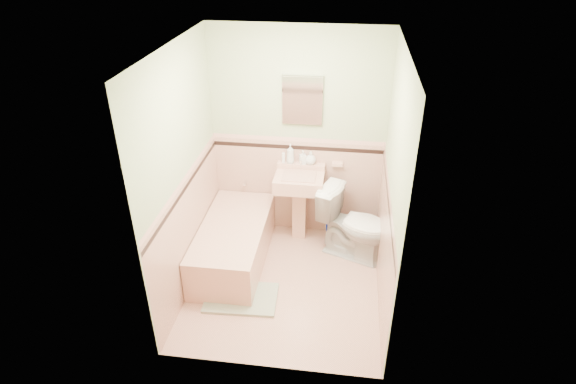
# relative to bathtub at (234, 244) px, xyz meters

# --- Properties ---
(floor) EXTENTS (2.20, 2.20, 0.00)m
(floor) POSITION_rel_bathtub_xyz_m (0.63, -0.33, -0.23)
(floor) COLOR #D8A28D
(floor) RESTS_ON ground
(ceiling) EXTENTS (2.20, 2.20, 0.00)m
(ceiling) POSITION_rel_bathtub_xyz_m (0.63, -0.33, 2.27)
(ceiling) COLOR white
(ceiling) RESTS_ON ground
(wall_back) EXTENTS (2.50, 0.00, 2.50)m
(wall_back) POSITION_rel_bathtub_xyz_m (0.63, 0.77, 1.02)
(wall_back) COLOR beige
(wall_back) RESTS_ON ground
(wall_front) EXTENTS (2.50, 0.00, 2.50)m
(wall_front) POSITION_rel_bathtub_xyz_m (0.63, -1.43, 1.02)
(wall_front) COLOR beige
(wall_front) RESTS_ON ground
(wall_left) EXTENTS (0.00, 2.50, 2.50)m
(wall_left) POSITION_rel_bathtub_xyz_m (-0.37, -0.33, 1.02)
(wall_left) COLOR beige
(wall_left) RESTS_ON ground
(wall_right) EXTENTS (0.00, 2.50, 2.50)m
(wall_right) POSITION_rel_bathtub_xyz_m (1.63, -0.33, 1.02)
(wall_right) COLOR beige
(wall_right) RESTS_ON ground
(wainscot_back) EXTENTS (2.00, 0.00, 2.00)m
(wainscot_back) POSITION_rel_bathtub_xyz_m (0.63, 0.76, 0.38)
(wainscot_back) COLOR #DAA792
(wainscot_back) RESTS_ON ground
(wainscot_front) EXTENTS (2.00, 0.00, 2.00)m
(wainscot_front) POSITION_rel_bathtub_xyz_m (0.63, -1.42, 0.38)
(wainscot_front) COLOR #DAA792
(wainscot_front) RESTS_ON ground
(wainscot_left) EXTENTS (0.00, 2.20, 2.20)m
(wainscot_left) POSITION_rel_bathtub_xyz_m (-0.36, -0.33, 0.38)
(wainscot_left) COLOR #DAA792
(wainscot_left) RESTS_ON ground
(wainscot_right) EXTENTS (0.00, 2.20, 2.20)m
(wainscot_right) POSITION_rel_bathtub_xyz_m (1.62, -0.33, 0.38)
(wainscot_right) COLOR #DAA792
(wainscot_right) RESTS_ON ground
(accent_back) EXTENTS (2.00, 0.00, 2.00)m
(accent_back) POSITION_rel_bathtub_xyz_m (0.63, 0.75, 0.90)
(accent_back) COLOR black
(accent_back) RESTS_ON ground
(accent_front) EXTENTS (2.00, 0.00, 2.00)m
(accent_front) POSITION_rel_bathtub_xyz_m (0.63, -1.41, 0.90)
(accent_front) COLOR black
(accent_front) RESTS_ON ground
(accent_left) EXTENTS (0.00, 2.20, 2.20)m
(accent_left) POSITION_rel_bathtub_xyz_m (-0.35, -0.33, 0.89)
(accent_left) COLOR black
(accent_left) RESTS_ON ground
(accent_right) EXTENTS (0.00, 2.20, 2.20)m
(accent_right) POSITION_rel_bathtub_xyz_m (1.61, -0.33, 0.89)
(accent_right) COLOR black
(accent_right) RESTS_ON ground
(cap_back) EXTENTS (2.00, 0.00, 2.00)m
(cap_back) POSITION_rel_bathtub_xyz_m (0.63, 0.75, 0.99)
(cap_back) COLOR #D8A192
(cap_back) RESTS_ON ground
(cap_front) EXTENTS (2.00, 0.00, 2.00)m
(cap_front) POSITION_rel_bathtub_xyz_m (0.63, -1.41, 0.99)
(cap_front) COLOR #D8A192
(cap_front) RESTS_ON ground
(cap_left) EXTENTS (0.00, 2.20, 2.20)m
(cap_left) POSITION_rel_bathtub_xyz_m (-0.35, -0.33, 1.00)
(cap_left) COLOR #D8A192
(cap_left) RESTS_ON ground
(cap_right) EXTENTS (0.00, 2.20, 2.20)m
(cap_right) POSITION_rel_bathtub_xyz_m (1.61, -0.33, 1.00)
(cap_right) COLOR #D8A192
(cap_right) RESTS_ON ground
(bathtub) EXTENTS (0.70, 1.50, 0.45)m
(bathtub) POSITION_rel_bathtub_xyz_m (0.00, 0.00, 0.00)
(bathtub) COLOR tan
(bathtub) RESTS_ON floor
(tub_faucet) EXTENTS (0.04, 0.12, 0.04)m
(tub_faucet) POSITION_rel_bathtub_xyz_m (0.00, 0.72, 0.41)
(tub_faucet) COLOR silver
(tub_faucet) RESTS_ON wall_back
(sink) EXTENTS (0.56, 0.48, 0.88)m
(sink) POSITION_rel_bathtub_xyz_m (0.68, 0.53, 0.21)
(sink) COLOR tan
(sink) RESTS_ON floor
(sink_faucet) EXTENTS (0.02, 0.02, 0.10)m
(sink_faucet) POSITION_rel_bathtub_xyz_m (0.68, 0.67, 0.72)
(sink_faucet) COLOR silver
(sink_faucet) RESTS_ON sink
(medicine_cabinet) EXTENTS (0.44, 0.04, 0.55)m
(medicine_cabinet) POSITION_rel_bathtub_xyz_m (0.68, 0.74, 1.47)
(medicine_cabinet) COLOR white
(medicine_cabinet) RESTS_ON wall_back
(soap_dish) EXTENTS (0.12, 0.07, 0.04)m
(soap_dish) POSITION_rel_bathtub_xyz_m (1.10, 0.73, 0.72)
(soap_dish) COLOR tan
(soap_dish) RESTS_ON wall_back
(soap_bottle_left) EXTENTS (0.10, 0.10, 0.23)m
(soap_bottle_left) POSITION_rel_bathtub_xyz_m (0.55, 0.71, 0.83)
(soap_bottle_left) COLOR #B2B2B2
(soap_bottle_left) RESTS_ON sink
(soap_bottle_mid) EXTENTS (0.09, 0.10, 0.16)m
(soap_bottle_mid) POSITION_rel_bathtub_xyz_m (0.70, 0.71, 0.80)
(soap_bottle_mid) COLOR #B2B2B2
(soap_bottle_mid) RESTS_ON sink
(soap_bottle_right) EXTENTS (0.16, 0.16, 0.16)m
(soap_bottle_right) POSITION_rel_bathtub_xyz_m (0.79, 0.71, 0.79)
(soap_bottle_right) COLOR #B2B2B2
(soap_bottle_right) RESTS_ON sink
(tube) EXTENTS (0.04, 0.04, 0.12)m
(tube) POSITION_rel_bathtub_xyz_m (0.47, 0.71, 0.77)
(tube) COLOR white
(tube) RESTS_ON sink
(toilet) EXTENTS (0.93, 0.73, 0.84)m
(toilet) POSITION_rel_bathtub_xyz_m (1.35, 0.30, 0.19)
(toilet) COLOR white
(toilet) RESTS_ON floor
(bucket) EXTENTS (0.33, 0.33, 0.25)m
(bucket) POSITION_rel_bathtub_xyz_m (1.13, 0.48, -0.10)
(bucket) COLOR #0A27B6
(bucket) RESTS_ON floor
(bath_mat) EXTENTS (0.76, 0.52, 0.03)m
(bath_mat) POSITION_rel_bathtub_xyz_m (0.22, -0.62, -0.21)
(bath_mat) COLOR gray
(bath_mat) RESTS_ON floor
(shoe) EXTENTS (0.16, 0.09, 0.06)m
(shoe) POSITION_rel_bathtub_xyz_m (0.11, -0.56, -0.17)
(shoe) COLOR #BF1E59
(shoe) RESTS_ON bath_mat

